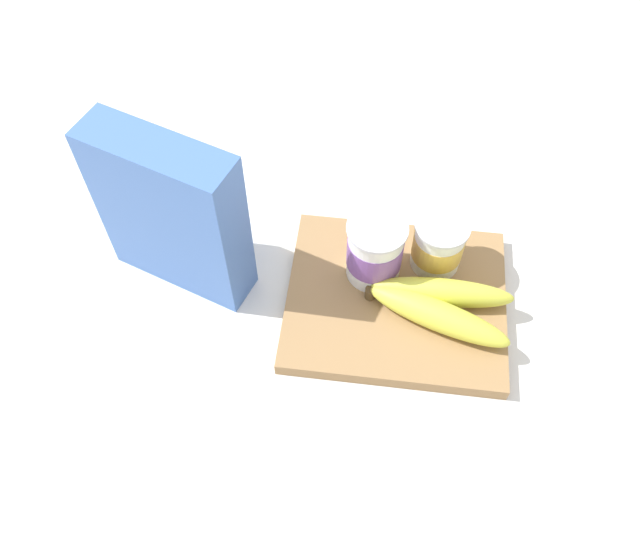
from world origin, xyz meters
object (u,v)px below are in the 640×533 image
at_px(cereal_box, 172,215).
at_px(cutting_board, 396,300).
at_px(yogurt_cup_back, 438,244).
at_px(yogurt_cup_front, 375,250).
at_px(banana_bunch, 440,306).

bearing_deg(cereal_box, cutting_board, -164.50).
xyz_separation_m(cereal_box, yogurt_cup_back, (0.34, 0.04, -0.06)).
bearing_deg(yogurt_cup_front, cutting_board, -45.81).
height_order(cereal_box, yogurt_cup_back, cereal_box).
height_order(cutting_board, banana_bunch, banana_bunch).
distance_m(cereal_box, yogurt_cup_back, 0.34).
bearing_deg(yogurt_cup_back, yogurt_cup_front, -162.58).
distance_m(yogurt_cup_front, banana_bunch, 0.11).
height_order(yogurt_cup_back, banana_bunch, yogurt_cup_back).
relative_size(yogurt_cup_front, yogurt_cup_back, 1.19).
distance_m(yogurt_cup_front, yogurt_cup_back, 0.09).
distance_m(cutting_board, yogurt_cup_back, 0.09).
relative_size(cereal_box, yogurt_cup_front, 2.49).
relative_size(cutting_board, yogurt_cup_back, 3.54).
xyz_separation_m(yogurt_cup_front, banana_bunch, (0.09, -0.06, -0.03)).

